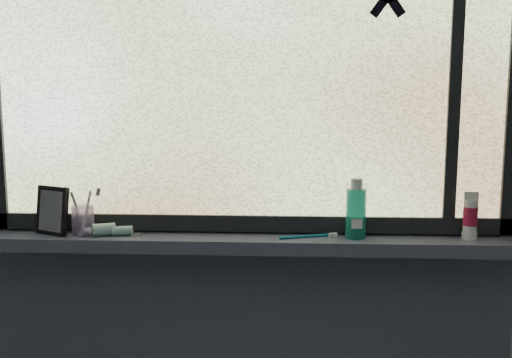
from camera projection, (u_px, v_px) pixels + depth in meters
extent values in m
cube|color=#9EA3A8|center=(249.00, 157.00, 1.74)|extent=(3.00, 0.01, 2.50)
cube|color=#484B60|center=(247.00, 243.00, 1.70)|extent=(1.62, 0.14, 0.04)
cube|color=silver|center=(248.00, 64.00, 1.68)|extent=(1.50, 0.01, 1.00)
cube|color=black|center=(248.00, 223.00, 1.74)|extent=(1.60, 0.03, 0.05)
cube|color=black|center=(455.00, 63.00, 1.64)|extent=(0.03, 0.03, 1.00)
cube|color=black|center=(52.00, 210.00, 1.72)|extent=(0.13, 0.10, 0.15)
cylinder|color=#C5ACE4|center=(83.00, 220.00, 1.72)|extent=(0.08, 0.08, 0.09)
cylinder|color=teal|center=(356.00, 208.00, 1.67)|extent=(0.06, 0.06, 0.15)
cylinder|color=silver|center=(470.00, 214.00, 1.66)|extent=(0.04, 0.04, 0.10)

